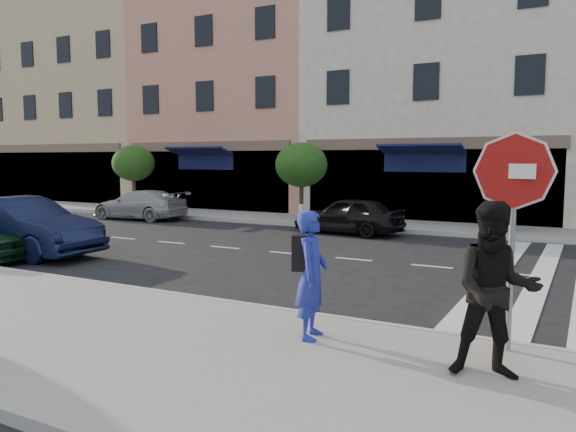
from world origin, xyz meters
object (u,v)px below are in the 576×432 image
Objects in this scene: car_far_left at (140,205)px; stop_sign at (513,194)px; walker at (495,290)px; car_far_mid at (348,215)px; photographer at (312,275)px; car_near_mid at (20,227)px.

stop_sign is at bearing 55.14° from car_far_left.
walker reaches higher than car_far_mid.
photographer is 11.74m from car_far_mid.
walker is 0.42× the size of car_near_mid.
car_far_mid is (-4.01, 11.03, -0.38)m from photographer.
walker reaches higher than photographer.
walker is at bearing 33.77° from car_far_mid.
car_near_mid is (-12.43, 2.17, -1.36)m from stop_sign.
photographer is 10.42m from car_near_mid.
car_near_mid reaches higher than car_far_left.
stop_sign is 19.16m from car_far_left.
stop_sign is 0.64× the size of car_far_left.
stop_sign reaches higher than car_far_mid.
car_far_mid is at bearing 103.25° from walker.
stop_sign is 12.69m from car_near_mid.
walker is at bearing -80.40° from stop_sign.
stop_sign is at bearing -102.40° from car_near_mid.
photographer is at bearing 48.89° from car_far_left.
car_far_mid is at bearing 133.22° from stop_sign.
car_near_mid is at bearing -178.59° from stop_sign.
photographer is at bearing 156.95° from walker.
car_near_mid is at bearing 21.61° from car_far_left.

